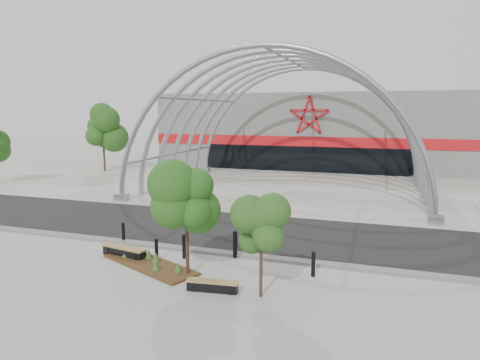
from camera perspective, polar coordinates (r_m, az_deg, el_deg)
The scene contains 17 objects.
ground at distance 19.44m, azimuth -3.76°, elevation -9.42°, with size 140.00×140.00×0.00m, color #9D9D98.
road at distance 22.57m, azimuth -0.40°, elevation -6.70°, with size 140.00×7.00×0.02m, color black.
forecourt at distance 33.85m, azimuth 6.14°, elevation -1.32°, with size 60.00×17.00×0.04m, color #A49F95.
kerb at distance 19.20m, azimuth -4.05°, elevation -9.47°, with size 60.00×0.50×0.12m, color slate.
arena_building at distance 51.02m, azimuth 10.53°, elevation 6.64°, with size 34.00×15.24×8.00m.
vault_canopy at distance 33.85m, azimuth 6.14°, elevation -1.32°, with size 20.80×15.80×20.36m.
planting_bed at distance 18.09m, azimuth -12.03°, elevation -10.66°, with size 4.83×3.20×0.49m.
street_tree_0 at distance 16.02m, azimuth -7.17°, elevation -2.14°, with size 1.88×1.88×4.28m.
street_tree_1 at distance 14.19m, azimuth 2.86°, elevation -6.41°, with size 1.41×1.41×3.33m.
bench_0 at distance 19.22m, azimuth -15.19°, elevation -9.26°, with size 2.22×0.87×0.45m.
bench_1 at distance 15.34m, azimuth -3.71°, elevation -13.94°, with size 1.86×0.62×0.38m.
bollard_0 at distance 21.25m, azimuth -15.29°, elevation -6.75°, with size 0.15×0.15×0.95m, color black.
bollard_1 at distance 18.49m, azimuth -11.07°, elevation -9.06°, with size 0.15×0.15×0.93m, color black.
bollard_2 at distance 18.50m, azimuth -7.46°, elevation -8.75°, with size 0.17×0.17×1.05m, color black.
bollard_3 at distance 18.43m, azimuth -0.65°, elevation -8.59°, with size 0.18×0.18×1.14m, color black.
bollard_4 at distance 16.69m, azimuth 9.75°, elevation -11.01°, with size 0.15×0.15×0.96m, color black.
bg_tree_0 at distance 45.85m, azimuth -17.85°, elevation 6.88°, with size 3.00×3.00×6.45m.
Camera 1 is at (6.97, -17.04, 6.24)m, focal length 32.00 mm.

